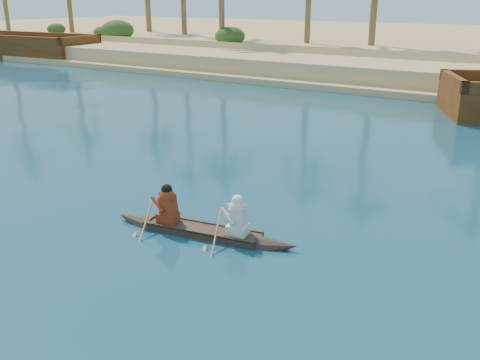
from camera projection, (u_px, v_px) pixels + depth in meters
The scene contains 2 objects.
canoe at pixel (202, 225), 11.64m from camera, with size 4.42×1.27×1.21m.
barge_left at pixel (20, 48), 45.13m from camera, with size 14.16×5.84×2.30m.
Camera 1 is at (2.22, -4.97, 4.96)m, focal length 40.00 mm.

